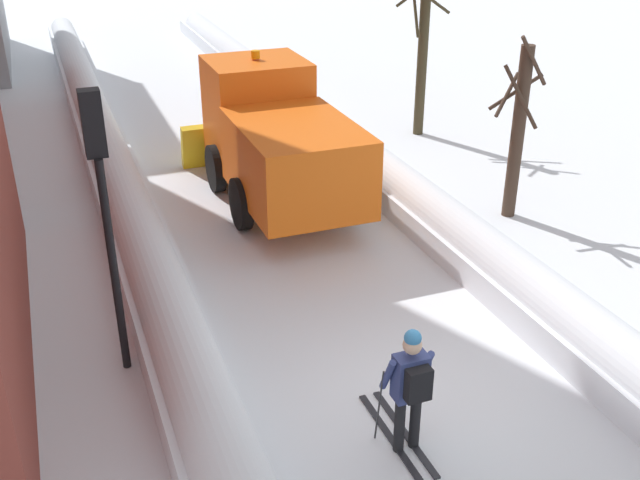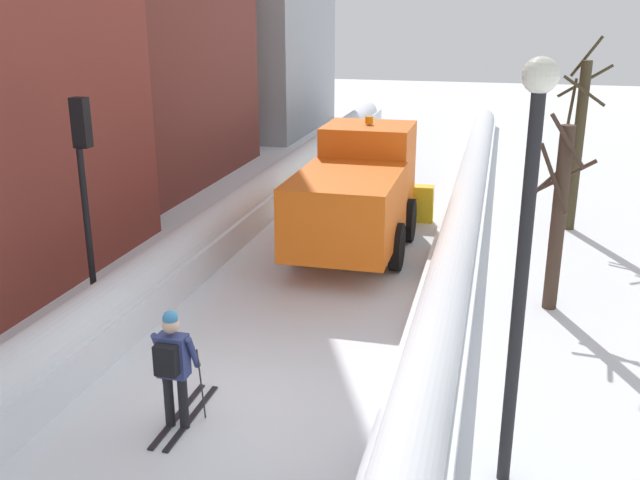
# 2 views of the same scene
# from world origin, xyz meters

# --- Properties ---
(ground_plane) EXTENTS (80.00, 80.00, 0.00)m
(ground_plane) POSITION_xyz_m (0.00, 10.00, 0.00)
(ground_plane) COLOR white
(snowbank_left) EXTENTS (1.10, 36.00, 1.13)m
(snowbank_left) POSITION_xyz_m (-2.90, 10.00, 0.51)
(snowbank_left) COLOR white
(snowbank_left) RESTS_ON ground
(snowbank_right) EXTENTS (1.10, 36.00, 0.97)m
(snowbank_right) POSITION_xyz_m (2.90, 10.00, 0.41)
(snowbank_right) COLOR white
(snowbank_right) RESTS_ON ground
(plow_truck) EXTENTS (3.20, 5.98, 3.12)m
(plow_truck) POSITION_xyz_m (0.45, 7.45, 1.48)
(plow_truck) COLOR orange
(plow_truck) RESTS_ON ground
(skier) EXTENTS (0.62, 1.80, 1.81)m
(skier) POSITION_xyz_m (-0.50, -0.87, 1.00)
(skier) COLOR black
(skier) RESTS_ON ground
(traffic_light_pole) EXTENTS (0.28, 0.42, 4.21)m
(traffic_light_pole) POSITION_xyz_m (-3.63, 2.34, 2.96)
(traffic_light_pole) COLOR black
(traffic_light_pole) RESTS_ON ground
(bare_tree_near) EXTENTS (1.22, 1.08, 3.91)m
(bare_tree_near) POSITION_xyz_m (4.89, 4.91, 1.93)
(bare_tree_near) COLOR #402F24
(bare_tree_near) RESTS_ON ground
(bare_tree_mid) EXTENTS (1.33, 1.01, 5.06)m
(bare_tree_mid) POSITION_xyz_m (5.68, 10.63, 2.37)
(bare_tree_mid) COLOR #3D3522
(bare_tree_mid) RESTS_ON ground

